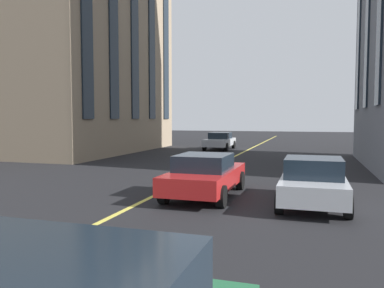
% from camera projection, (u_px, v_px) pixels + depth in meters
% --- Properties ---
extents(lane_centre_line, '(80.00, 0.16, 0.01)m').
position_uv_depth(lane_centre_line, '(191.00, 177.00, 16.24)').
color(lane_centre_line, '#D8C64C').
rests_on(lane_centre_line, ground_plane).
extents(car_silver_trailing, '(3.90, 1.89, 1.40)m').
position_uv_depth(car_silver_trailing, '(313.00, 182.00, 10.93)').
color(car_silver_trailing, '#B7BABF').
rests_on(car_silver_trailing, ground_plane).
extents(car_silver_mid, '(4.40, 1.95, 1.37)m').
position_uv_depth(car_silver_mid, '(220.00, 141.00, 30.91)').
color(car_silver_mid, '#B7BABF').
rests_on(car_silver_mid, ground_plane).
extents(car_red_parked_b, '(4.40, 1.95, 1.37)m').
position_uv_depth(car_red_parked_b, '(205.00, 175.00, 12.29)').
color(car_red_parked_b, '#B21E1E').
rests_on(car_red_parked_b, ground_plane).
extents(building_left_near, '(15.40, 13.45, 17.63)m').
position_uv_depth(building_left_near, '(55.00, 36.00, 29.48)').
color(building_left_near, gray).
rests_on(building_left_near, ground_plane).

